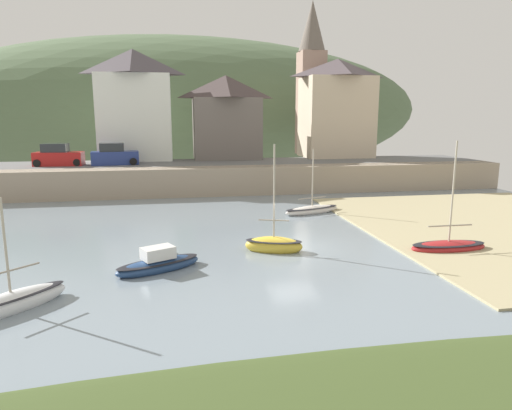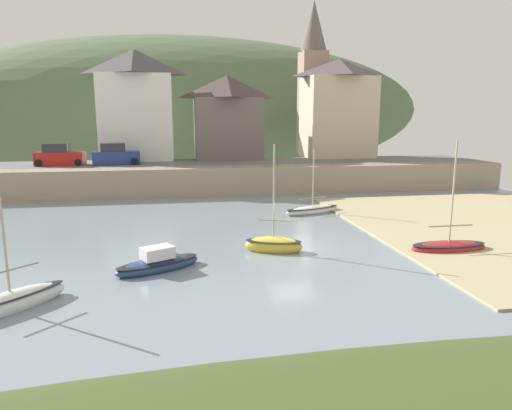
# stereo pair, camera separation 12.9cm
# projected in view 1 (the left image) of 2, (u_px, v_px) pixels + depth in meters

# --- Properties ---
(ground) EXTENTS (48.00, 41.00, 0.61)m
(ground) POSITION_uv_depth(u_px,v_px,m) (411.00, 322.00, 14.66)
(ground) COLOR gray
(quay_seawall) EXTENTS (48.00, 9.40, 2.40)m
(quay_seawall) POSITION_uv_depth(u_px,v_px,m) (244.00, 178.00, 40.35)
(quay_seawall) COLOR tan
(quay_seawall) RESTS_ON ground
(hillside_backdrop) EXTENTS (80.00, 44.00, 22.31)m
(hillside_backdrop) POSITION_uv_depth(u_px,v_px,m) (177.00, 110.00, 74.64)
(hillside_backdrop) COLOR #526847
(hillside_backdrop) RESTS_ON ground
(waterfront_building_left) EXTENTS (7.27, 5.07, 10.70)m
(waterfront_building_left) POSITION_uv_depth(u_px,v_px,m) (135.00, 105.00, 44.91)
(waterfront_building_left) COLOR white
(waterfront_building_left) RESTS_ON ground
(waterfront_building_centre) EXTENTS (6.99, 5.54, 8.38)m
(waterfront_building_centre) POSITION_uv_depth(u_px,v_px,m) (226.00, 117.00, 46.67)
(waterfront_building_centre) COLOR #6C645E
(waterfront_building_centre) RESTS_ON ground
(waterfront_building_right) EXTENTS (7.35, 5.72, 10.23)m
(waterfront_building_right) POSITION_uv_depth(u_px,v_px,m) (336.00, 108.00, 48.51)
(waterfront_building_right) COLOR beige
(waterfront_building_right) RESTS_ON ground
(church_with_spire) EXTENTS (3.00, 3.00, 16.86)m
(church_with_spire) POSITION_uv_depth(u_px,v_px,m) (311.00, 77.00, 51.43)
(church_with_spire) COLOR tan
(church_with_spire) RESTS_ON ground
(rowboat_small_beached) EXTENTS (3.55, 3.54, 4.23)m
(rowboat_small_beached) POSITION_uv_depth(u_px,v_px,m) (11.00, 303.00, 15.87)
(rowboat_small_beached) COLOR white
(rowboat_small_beached) RESTS_ON ground
(sailboat_white_hull) EXTENTS (4.00, 1.38, 5.68)m
(sailboat_white_hull) POSITION_uv_depth(u_px,v_px,m) (448.00, 246.00, 23.03)
(sailboat_white_hull) COLOR #A72123
(sailboat_white_hull) RESTS_ON ground
(sailboat_nearest_shore) EXTENTS (4.05, 2.86, 1.21)m
(sailboat_nearest_shore) POSITION_uv_depth(u_px,v_px,m) (158.00, 264.00, 20.10)
(sailboat_nearest_shore) COLOR navy
(sailboat_nearest_shore) RESTS_ON ground
(motorboat_with_cabin) EXTENTS (4.50, 2.46, 4.63)m
(motorboat_with_cabin) POSITION_uv_depth(u_px,v_px,m) (312.00, 210.00, 32.04)
(motorboat_with_cabin) COLOR silver
(motorboat_with_cabin) RESTS_ON ground
(dinghy_open_wooden) EXTENTS (3.12, 2.01, 5.58)m
(dinghy_open_wooden) POSITION_uv_depth(u_px,v_px,m) (274.00, 245.00, 22.96)
(dinghy_open_wooden) COLOR gold
(dinghy_open_wooden) RESTS_ON ground
(parked_car_near_slipway) EXTENTS (4.15, 1.83, 1.95)m
(parked_car_near_slipway) POSITION_uv_depth(u_px,v_px,m) (58.00, 156.00, 40.34)
(parked_car_near_slipway) COLOR #B11C1C
(parked_car_near_slipway) RESTS_ON ground
(parked_car_by_wall) EXTENTS (4.27, 2.18, 1.95)m
(parked_car_by_wall) POSITION_uv_depth(u_px,v_px,m) (114.00, 156.00, 41.16)
(parked_car_by_wall) COLOR navy
(parked_car_by_wall) RESTS_ON ground
(mooring_buoy) EXTENTS (0.49, 0.49, 0.49)m
(mooring_buoy) POSITION_uv_depth(u_px,v_px,m) (167.00, 250.00, 22.69)
(mooring_buoy) COLOR silver
(mooring_buoy) RESTS_ON ground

